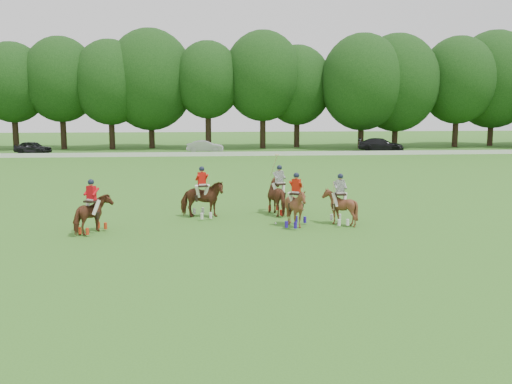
{
  "coord_description": "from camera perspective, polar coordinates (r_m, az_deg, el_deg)",
  "views": [
    {
      "loc": [
        -0.22,
        -21.66,
        5.43
      ],
      "look_at": [
        2.0,
        4.2,
        1.4
      ],
      "focal_mm": 40.0,
      "sensor_mm": 36.0,
      "label": 1
    }
  ],
  "objects": [
    {
      "name": "polo_ball",
      "position": [
        25.94,
        1.97,
        -3.16
      ],
      "size": [
        0.09,
        0.09,
        0.09
      ],
      "primitive_type": "sphere",
      "color": "white",
      "rests_on": "ground"
    },
    {
      "name": "boundary_rail",
      "position": [
        59.89,
        -4.7,
        3.81
      ],
      "size": [
        120.0,
        0.1,
        0.44
      ],
      "primitive_type": "cube",
      "color": "white",
      "rests_on": "ground"
    },
    {
      "name": "polo_red_c",
      "position": [
        25.31,
        4.02,
        -1.53
      ],
      "size": [
        1.98,
        2.06,
        2.43
      ],
      "color": "#542916",
      "rests_on": "ground"
    },
    {
      "name": "car_mid",
      "position": [
        64.33,
        -5.12,
        4.55
      ],
      "size": [
        4.17,
        1.67,
        1.35
      ],
      "primitive_type": "imported",
      "rotation": [
        0.0,
        0.0,
        1.51
      ],
      "color": "#A4A3A8",
      "rests_on": "ground"
    },
    {
      "name": "polo_red_a",
      "position": [
        24.99,
        -16.05,
        -2.12
      ],
      "size": [
        1.66,
        2.08,
        2.31
      ],
      "color": "#542916",
      "rests_on": "ground"
    },
    {
      "name": "polo_stripe_b",
      "position": [
        26.04,
        8.37,
        -1.43
      ],
      "size": [
        1.41,
        1.56,
        2.32
      ],
      "color": "#542916",
      "rests_on": "ground"
    },
    {
      "name": "ground",
      "position": [
        22.33,
        -4.21,
        -5.27
      ],
      "size": [
        180.0,
        180.0,
        0.0
      ],
      "primitive_type": "plane",
      "color": "#34681D",
      "rests_on": "ground"
    },
    {
      "name": "car_right",
      "position": [
        67.36,
        12.38,
        4.64
      ],
      "size": [
        5.57,
        3.49,
        1.5
      ],
      "primitive_type": "imported",
      "rotation": [
        0.0,
        0.0,
        1.28
      ],
      "color": "black",
      "rests_on": "ground"
    },
    {
      "name": "tree_line",
      "position": [
        69.76,
        -4.6,
        11.1
      ],
      "size": [
        117.98,
        14.32,
        14.75
      ],
      "color": "black",
      "rests_on": "ground"
    },
    {
      "name": "polo_stripe_a",
      "position": [
        28.15,
        2.34,
        -0.44
      ],
      "size": [
        1.57,
        2.28,
        2.99
      ],
      "color": "#542916",
      "rests_on": "ground"
    },
    {
      "name": "car_left",
      "position": [
        67.08,
        -21.42,
        4.17
      ],
      "size": [
        4.34,
        2.74,
        1.38
      ],
      "primitive_type": "imported",
      "rotation": [
        0.0,
        0.0,
        1.27
      ],
      "color": "black",
      "rests_on": "ground"
    },
    {
      "name": "polo_red_b",
      "position": [
        27.38,
        -5.41,
        -0.71
      ],
      "size": [
        2.15,
        1.98,
        2.48
      ],
      "color": "#542916",
      "rests_on": "ground"
    }
  ]
}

